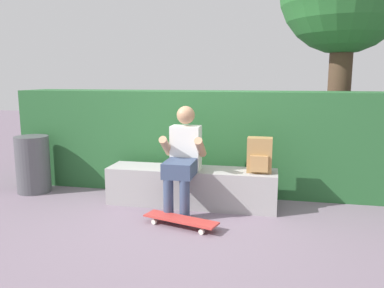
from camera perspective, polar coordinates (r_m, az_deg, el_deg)
name	(u,v)px	position (r m, az deg, el deg)	size (l,w,h in m)	color
ground_plane	(183,217)	(4.34, -1.33, -10.75)	(24.00, 24.00, 0.00)	slate
bench_main	(191,187)	(4.68, -0.09, -6.31)	(2.02, 0.45, 0.45)	#9D9A9A
person_skater	(183,156)	(4.39, -1.33, -1.71)	(0.49, 0.62, 1.20)	white
skateboard_near_person	(181,220)	(4.06, -1.68, -11.09)	(0.82, 0.42, 0.09)	#BC3833
backpack_on_bench	(260,156)	(4.48, 9.92, -1.69)	(0.28, 0.23, 0.40)	#A37A47
hedge_row	(231,141)	(5.25, 5.72, 0.40)	(5.89, 0.67, 1.34)	#275C2F
trash_bin	(33,164)	(5.60, -22.37, -2.77)	(0.44, 0.44, 0.76)	#4C4C51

